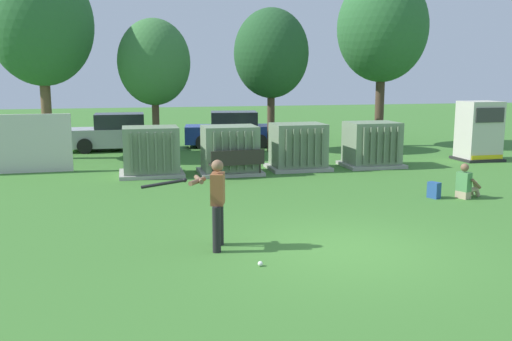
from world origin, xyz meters
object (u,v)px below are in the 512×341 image
object	(u,v)px
transformer_west	(151,152)
transformer_mid_west	(230,151)
generator_enclosure	(479,131)
parked_car_leftmost	(117,133)
parked_car_left_of_center	(232,130)
transformer_mid_east	(298,147)
seated_spectator	(466,184)
sports_ball	(260,264)
park_bench	(237,162)
batter	(215,199)
transformer_east	(372,145)
backpack	(434,190)

from	to	relation	value
transformer_west	transformer_mid_west	bearing A→B (deg)	-6.30
generator_enclosure	transformer_mid_west	bearing A→B (deg)	-175.75
parked_car_leftmost	parked_car_left_of_center	xyz separation A→B (m)	(5.16, 0.10, 0.00)
transformer_mid_east	seated_spectator	size ratio (longest dim) A/B	2.18
transformer_mid_east	generator_enclosure	size ratio (longest dim) A/B	0.91
sports_ball	parked_car_left_of_center	size ratio (longest dim) A/B	0.02
transformer_west	park_bench	distance (m)	2.93
batter	transformer_west	bearing A→B (deg)	95.62
transformer_west	park_bench	xyz separation A→B (m)	(2.70, -1.11, -0.25)
transformer_mid_west	transformer_east	xyz separation A→B (m)	(5.32, 0.31, 0.00)
transformer_east	park_bench	bearing A→B (deg)	-167.70
park_bench	sports_ball	world-z (taller)	park_bench
generator_enclosure	parked_car_leftmost	size ratio (longest dim) A/B	0.54
generator_enclosure	batter	distance (m)	14.74
transformer_west	transformer_mid_west	size ratio (longest dim) A/B	1.00
generator_enclosure	seated_spectator	distance (m)	7.45
transformer_mid_west	parked_car_left_of_center	xyz separation A→B (m)	(1.40, 7.08, -0.04)
sports_ball	backpack	bearing A→B (deg)	35.76
transformer_mid_west	batter	xyz separation A→B (m)	(-1.79, -8.07, 0.19)
seated_spectator	batter	bearing A→B (deg)	-158.61
parked_car_left_of_center	seated_spectator	bearing A→B (deg)	-71.23
transformer_west	transformer_east	size ratio (longest dim) A/B	1.00
transformer_mid_west	transformer_east	bearing A→B (deg)	3.37
transformer_east	sports_ball	distance (m)	11.61
sports_ball	backpack	distance (m)	7.28
park_bench	batter	bearing A→B (deg)	-104.54
transformer_mid_west	parked_car_left_of_center	size ratio (longest dim) A/B	0.48
transformer_west	backpack	size ratio (longest dim) A/B	4.77
park_bench	sports_ball	xyz separation A→B (m)	(-1.27, -8.45, -0.49)
transformer_mid_east	park_bench	world-z (taller)	transformer_mid_east
parked_car_leftmost	transformer_west	bearing A→B (deg)	-80.27
transformer_west	generator_enclosure	xyz separation A→B (m)	(12.63, 0.46, 0.35)
transformer_west	transformer_east	world-z (taller)	same
park_bench	backpack	size ratio (longest dim) A/B	4.17
generator_enclosure	transformer_east	bearing A→B (deg)	-174.76
transformer_mid_west	backpack	xyz separation A→B (m)	(4.73, -5.02, -0.57)
sports_ball	backpack	xyz separation A→B (m)	(5.91, 4.26, 0.17)
transformer_east	park_bench	xyz separation A→B (m)	(-5.23, -1.14, -0.25)
generator_enclosure	seated_spectator	size ratio (longest dim) A/B	2.39
transformer_mid_east	seated_spectator	world-z (taller)	transformer_mid_east
transformer_mid_east	sports_ball	xyz separation A→B (m)	(-3.70, -9.60, -0.74)
transformer_east	park_bench	world-z (taller)	transformer_east
transformer_east	parked_car_leftmost	size ratio (longest dim) A/B	0.50
transformer_mid_east	parked_car_leftmost	bearing A→B (deg)	133.31
seated_spectator	backpack	world-z (taller)	seated_spectator
transformer_east	parked_car_leftmost	distance (m)	11.27
transformer_mid_west	sports_ball	world-z (taller)	transformer_mid_west
transformer_west	parked_car_left_of_center	xyz separation A→B (m)	(4.01, 6.80, -0.04)
transformer_west	generator_enclosure	bearing A→B (deg)	2.07
transformer_mid_west	parked_car_leftmost	distance (m)	7.93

